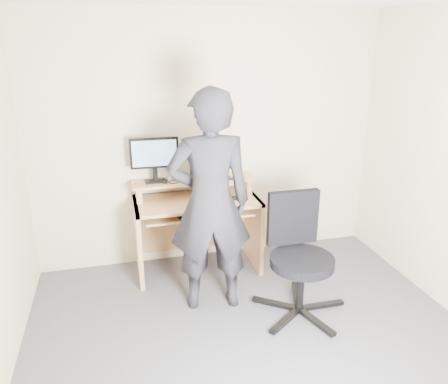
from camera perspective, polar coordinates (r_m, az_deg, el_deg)
name	(u,v)px	position (r m, az deg, el deg)	size (l,w,h in m)	color
ground	(263,361)	(3.43, 5.14, -21.10)	(3.50, 3.50, 0.00)	#4C4D51
back_wall	(210,141)	(4.40, -1.89, 6.70)	(3.50, 0.02, 2.50)	beige
desk	(196,216)	(4.37, -3.73, -3.12)	(1.20, 0.60, 0.91)	tan
monitor	(154,156)	(4.19, -9.08, 4.70)	(0.46, 0.13, 0.44)	black
external_drive	(194,169)	(4.29, -3.91, 3.03)	(0.07, 0.13, 0.20)	black
travel_mug	(206,170)	(4.32, -2.41, 2.93)	(0.07, 0.07, 0.16)	silver
smartphone	(228,178)	(4.33, 0.50, 1.89)	(0.07, 0.13, 0.01)	black
charger	(165,181)	(4.21, -7.68, 1.37)	(0.04, 0.04, 0.04)	black
headphones	(176,179)	(4.31, -6.24, 1.76)	(0.16, 0.16, 0.02)	silver
keyboard	(199,211)	(4.17, -3.33, -2.49)	(0.46, 0.18, 0.03)	black
mouse	(234,198)	(4.20, 1.35, -0.79)	(0.10, 0.06, 0.04)	black
office_chair	(298,251)	(3.71, 9.70, -7.66)	(0.76, 0.80, 1.00)	black
person	(210,203)	(3.57, -1.86, -1.48)	(0.69, 0.45, 1.89)	black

